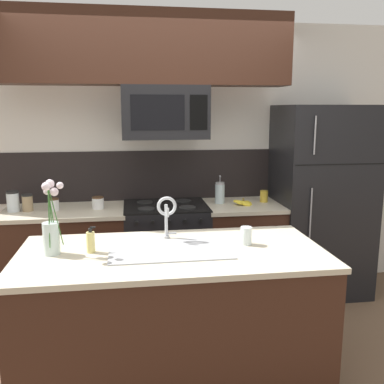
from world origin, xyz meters
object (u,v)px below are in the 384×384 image
microwave (165,112)px  flower_vase (51,231)px  storage_jar_short (54,205)px  drinking_glass (246,236)px  storage_jar_tall (13,201)px  french_press (220,193)px  storage_jar_medium (27,203)px  refrigerator (320,201)px  dish_soap_bottle (91,242)px  stove_range (166,253)px  sink_faucet (167,212)px  storage_jar_squat (98,203)px  banana_bunch (243,203)px  coffee_tin (264,196)px

microwave → flower_vase: bearing=-123.8°
storage_jar_short → drinking_glass: 1.83m
storage_jar_tall → french_press: size_ratio=0.67×
french_press → storage_jar_short: bearing=-176.8°
storage_jar_tall → storage_jar_medium: 0.12m
refrigerator → dish_soap_bottle: (-2.08, -1.23, 0.07)m
stove_range → storage_jar_tall: 1.43m
storage_jar_tall → storage_jar_short: (0.35, -0.02, -0.04)m
french_press → flower_vase: 1.83m
stove_range → storage_jar_tall: (-1.33, -0.00, 0.54)m
microwave → storage_jar_tall: size_ratio=4.13×
microwave → storage_jar_medium: 1.43m
sink_faucet → storage_jar_squat: bearing=117.0°
storage_jar_tall → dish_soap_bottle: (0.76, -1.21, -0.02)m
storage_jar_tall → banana_bunch: bearing=-1.6°
french_press → storage_jar_squat: bearing=-176.9°
storage_jar_medium → storage_jar_squat: (0.60, 0.01, -0.02)m
storage_jar_squat → coffee_tin: (1.55, 0.05, 0.00)m
storage_jar_short → flower_vase: 1.21m
sink_faucet → flower_vase: size_ratio=0.67×
flower_vase → storage_jar_tall: bearing=113.5°
sink_faucet → storage_jar_short: bearing=131.8°
storage_jar_squat → flower_vase: (-0.19, -1.21, 0.10)m
microwave → flower_vase: 1.60m
dish_soap_bottle → french_press: bearing=49.5°
flower_vase → sink_faucet: bearing=14.1°
refrigerator → drinking_glass: size_ratio=15.34×
stove_range → storage_jar_short: 1.10m
refrigerator → drinking_glass: refrigerator is taller
storage_jar_tall → sink_faucet: (1.25, -1.03, 0.11)m
microwave → storage_jar_short: bearing=-179.8°
coffee_tin → flower_vase: (-1.75, -1.26, 0.09)m
dish_soap_bottle → drinking_glass: dish_soap_bottle is taller
refrigerator → french_press: bearing=177.7°
coffee_tin → storage_jar_squat: bearing=-178.1°
coffee_tin → drinking_glass: 1.36m
storage_jar_squat → storage_jar_tall: bearing=-179.8°
storage_jar_medium → banana_bunch: (1.92, -0.05, -0.05)m
storage_jar_squat → banana_bunch: size_ratio=0.56×
microwave → banana_bunch: (0.72, -0.04, -0.82)m
sink_faucet → coffee_tin: bearing=46.5°
storage_jar_tall → sink_faucet: size_ratio=0.59×
dish_soap_bottle → banana_bunch: bearing=41.9°
microwave → french_press: microwave is taller
banana_bunch → storage_jar_medium: bearing=178.5°
storage_jar_tall → drinking_glass: storage_jar_tall is taller
microwave → coffee_tin: 1.24m
microwave → refrigerator: (1.51, 0.04, -0.85)m
flower_vase → storage_jar_squat: bearing=80.9°
stove_range → coffee_tin: (0.95, 0.05, 0.50)m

